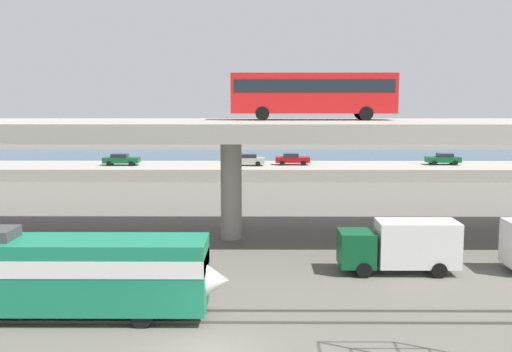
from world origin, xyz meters
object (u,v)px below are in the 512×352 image
object	(u,v)px
service_truck_east	(402,245)
parked_car_1	(248,160)
parked_car_2	(292,159)
train_locomotive	(61,271)
transit_bus_on_overpass	(313,92)
parked_car_3	(443,159)
parked_car_0	(121,159)

from	to	relation	value
service_truck_east	parked_car_1	distance (m)	44.08
parked_car_2	train_locomotive	bearing A→B (deg)	-104.52
transit_bus_on_overpass	parked_car_3	xyz separation A→B (m)	(19.87, 33.57, -8.27)
parked_car_0	parked_car_1	size ratio (longest dim) A/B	1.03
parked_car_1	service_truck_east	bearing A→B (deg)	102.81
train_locomotive	parked_car_2	distance (m)	52.99
transit_bus_on_overpass	parked_car_3	size ratio (longest dim) A/B	2.79
parked_car_1	train_locomotive	bearing A→B (deg)	81.49
service_truck_east	parked_car_3	world-z (taller)	service_truck_east
transit_bus_on_overpass	parked_car_3	world-z (taller)	transit_bus_on_overpass
train_locomotive	parked_car_2	size ratio (longest dim) A/B	3.60
service_truck_east	parked_car_3	xyz separation A→B (m)	(15.55, 44.22, 0.61)
parked_car_3	transit_bus_on_overpass	bearing A→B (deg)	59.38
parked_car_1	parked_car_3	distance (m)	25.35
service_truck_east	train_locomotive	bearing A→B (deg)	23.09
transit_bus_on_overpass	service_truck_east	bearing A→B (deg)	112.08
parked_car_0	parked_car_3	bearing A→B (deg)	1.35
parked_car_1	parked_car_2	world-z (taller)	same
transit_bus_on_overpass	parked_car_1	bearing A→B (deg)	-80.43
service_truck_east	parked_car_0	bearing A→B (deg)	-58.98
train_locomotive	service_truck_east	world-z (taller)	train_locomotive
service_truck_east	parked_car_1	bearing A→B (deg)	-77.19
transit_bus_on_overpass	parked_car_0	size ratio (longest dim) A/B	2.63
transit_bus_on_overpass	service_truck_east	distance (m)	14.52
transit_bus_on_overpass	parked_car_1	size ratio (longest dim) A/B	2.72
parked_car_1	parked_car_3	xyz separation A→B (m)	(25.32, 1.23, -0.00)
parked_car_0	parked_car_2	size ratio (longest dim) A/B	1.04
transit_bus_on_overpass	parked_car_3	bearing A→B (deg)	-120.62
train_locomotive	parked_car_3	bearing A→B (deg)	57.51
train_locomotive	parked_car_2	world-z (taller)	train_locomotive
service_truck_east	parked_car_1	world-z (taller)	service_truck_east
transit_bus_on_overpass	parked_car_2	bearing A→B (deg)	-90.51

